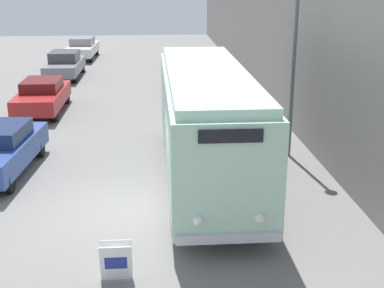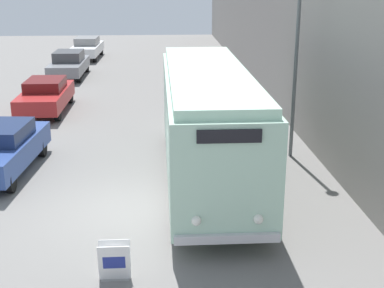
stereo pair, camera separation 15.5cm
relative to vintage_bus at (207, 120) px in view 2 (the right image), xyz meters
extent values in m
plane|color=slate|center=(-2.12, -2.07, -1.87)|extent=(80.00, 80.00, 0.00)
cube|color=gray|center=(4.05, 7.93, 2.24)|extent=(0.30, 60.00, 8.23)
cylinder|color=black|center=(-1.05, -3.42, -1.42)|extent=(0.28, 0.91, 0.91)
cylinder|color=black|center=(1.05, -3.42, -1.42)|extent=(0.28, 0.91, 0.91)
cylinder|color=black|center=(-1.05, 3.44, -1.42)|extent=(0.28, 0.91, 0.91)
cylinder|color=black|center=(1.05, 3.44, -1.42)|extent=(0.28, 0.91, 0.91)
cube|color=#B2DBC1|center=(0.00, 0.01, -0.09)|extent=(2.41, 9.66, 2.66)
cube|color=silver|center=(0.00, 0.01, 1.36)|extent=(2.22, 9.27, 0.24)
cube|color=silver|center=(0.00, -4.88, -1.30)|extent=(2.29, 0.12, 0.20)
sphere|color=white|center=(-0.66, -4.85, -0.87)|extent=(0.22, 0.22, 0.22)
sphere|color=white|center=(0.66, -4.85, -0.87)|extent=(0.22, 0.22, 0.22)
cube|color=black|center=(0.00, -4.84, 0.99)|extent=(1.33, 0.06, 0.28)
cube|color=gray|center=(-2.37, -5.39, -1.87)|extent=(0.58, 0.19, 0.01)
cube|color=white|center=(-2.37, -5.46, -1.46)|extent=(0.65, 0.17, 0.83)
cube|color=white|center=(-2.37, -5.31, -1.46)|extent=(0.65, 0.17, 0.83)
cube|color=navy|center=(-2.37, -5.48, -1.44)|extent=(0.45, 0.06, 0.29)
cylinder|color=#595E60|center=(3.05, 1.95, 1.06)|extent=(0.12, 0.12, 5.85)
cylinder|color=black|center=(-5.68, -0.64, -1.53)|extent=(0.22, 0.68, 0.68)
cylinder|color=black|center=(-5.41, 2.46, -1.53)|extent=(0.22, 0.68, 0.68)
cube|color=#2D478C|center=(-6.31, 0.98, -1.18)|extent=(2.18, 4.65, 0.69)
cube|color=#19274D|center=(-6.30, 1.09, -0.60)|extent=(1.70, 2.16, 0.47)
cylinder|color=black|center=(-7.24, 6.96, -1.54)|extent=(0.22, 0.66, 0.66)
cylinder|color=black|center=(-5.66, 6.94, -1.54)|extent=(0.22, 0.66, 0.66)
cylinder|color=black|center=(-7.21, 10.14, -1.54)|extent=(0.22, 0.66, 0.66)
cylinder|color=black|center=(-5.63, 10.12, -1.54)|extent=(0.22, 0.66, 0.66)
cube|color=#A52323|center=(-6.44, 8.54, -1.21)|extent=(1.88, 4.60, 0.66)
cube|color=#5B1313|center=(-6.43, 8.65, -0.65)|extent=(1.58, 2.08, 0.46)
cylinder|color=black|center=(-7.47, 15.04, -1.53)|extent=(0.22, 0.67, 0.67)
cylinder|color=black|center=(-5.89, 15.01, -1.53)|extent=(0.22, 0.67, 0.67)
cylinder|color=black|center=(-7.42, 18.28, -1.53)|extent=(0.22, 0.67, 0.67)
cylinder|color=black|center=(-5.85, 18.26, -1.53)|extent=(0.22, 0.67, 0.67)
cube|color=slate|center=(-6.66, 16.65, -1.22)|extent=(1.90, 4.67, 0.62)
cube|color=#3F4043|center=(-6.66, 16.76, -0.63)|extent=(1.59, 2.11, 0.57)
cylinder|color=black|center=(-7.27, 21.99, -1.51)|extent=(0.22, 0.71, 0.71)
cylinder|color=black|center=(-5.74, 21.94, -1.51)|extent=(0.22, 0.71, 0.71)
cylinder|color=black|center=(-7.15, 25.35, -1.51)|extent=(0.22, 0.71, 0.71)
cylinder|color=black|center=(-5.63, 25.29, -1.51)|extent=(0.22, 0.71, 0.71)
cube|color=silver|center=(-6.45, 23.64, -1.20)|extent=(1.95, 4.81, 0.62)
cube|color=gray|center=(-6.44, 23.76, -0.63)|extent=(1.59, 2.19, 0.52)
camera|label=1|loc=(-1.56, -15.04, 4.19)|focal=50.00mm
camera|label=2|loc=(-1.40, -15.05, 4.19)|focal=50.00mm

